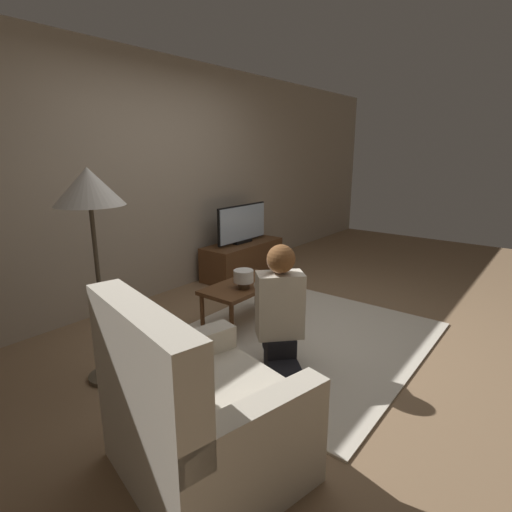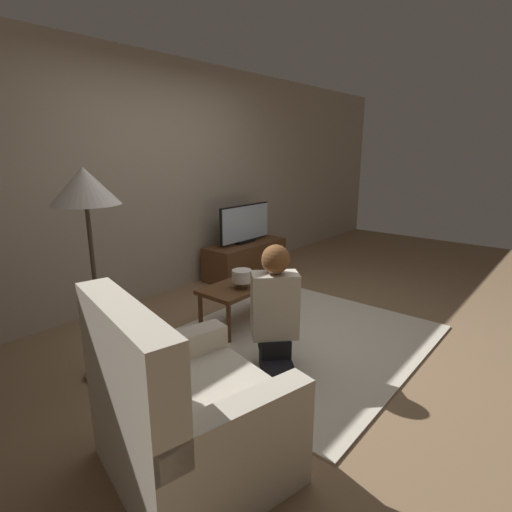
{
  "view_description": "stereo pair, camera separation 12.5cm",
  "coord_description": "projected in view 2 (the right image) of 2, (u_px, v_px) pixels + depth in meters",
  "views": [
    {
      "loc": [
        -2.79,
        -1.68,
        1.62
      ],
      "look_at": [
        0.29,
        0.73,
        0.57
      ],
      "focal_mm": 28.0,
      "sensor_mm": 36.0,
      "label": 1
    },
    {
      "loc": [
        -2.72,
        -1.77,
        1.62
      ],
      "look_at": [
        0.29,
        0.73,
        0.57
      ],
      "focal_mm": 28.0,
      "sensor_mm": 36.0,
      "label": 2
    }
  ],
  "objects": [
    {
      "name": "table_lamp",
      "position": [
        242.0,
        277.0,
        3.59
      ],
      "size": [
        0.18,
        0.18,
        0.17
      ],
      "color": "#4C3823",
      "rests_on": "coffee_table"
    },
    {
      "name": "wall_back",
      "position": [
        156.0,
        180.0,
        4.39
      ],
      "size": [
        10.0,
        0.06,
        2.6
      ],
      "color": "tan",
      "rests_on": "ground_plane"
    },
    {
      "name": "coffee_table",
      "position": [
        244.0,
        288.0,
        3.75
      ],
      "size": [
        0.88,
        0.43,
        0.41
      ],
      "color": "brown",
      "rests_on": "ground_plane"
    },
    {
      "name": "armchair",
      "position": [
        187.0,
        419.0,
        2.0
      ],
      "size": [
        0.98,
        1.04,
        0.98
      ],
      "rotation": [
        0.0,
        0.0,
        1.34
      ],
      "color": "beige",
      "rests_on": "ground_plane"
    },
    {
      "name": "floor_lamp",
      "position": [
        86.0,
        197.0,
        2.63
      ],
      "size": [
        0.45,
        0.45,
        1.51
      ],
      "color": "#4C4233",
      "rests_on": "ground_plane"
    },
    {
      "name": "person_kneeling",
      "position": [
        275.0,
        309.0,
        2.92
      ],
      "size": [
        0.74,
        0.76,
        0.96
      ],
      "rotation": [
        0.0,
        0.0,
        2.38
      ],
      "color": "black",
      "rests_on": "rug"
    },
    {
      "name": "ground_plane",
      "position": [
        299.0,
        339.0,
        3.53
      ],
      "size": [
        10.0,
        10.0,
        0.0
      ],
      "primitive_type": "plane",
      "color": "#896B4C"
    },
    {
      "name": "rug",
      "position": [
        299.0,
        338.0,
        3.53
      ],
      "size": [
        2.21,
        1.95,
        0.02
      ],
      "color": "beige",
      "rests_on": "ground_plane"
    },
    {
      "name": "tv",
      "position": [
        245.0,
        224.0,
        5.16
      ],
      "size": [
        0.9,
        0.08,
        0.5
      ],
      "color": "black",
      "rests_on": "tv_stand"
    },
    {
      "name": "tv_stand",
      "position": [
        246.0,
        259.0,
        5.28
      ],
      "size": [
        1.17,
        0.46,
        0.44
      ],
      "color": "brown",
      "rests_on": "ground_plane"
    }
  ]
}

